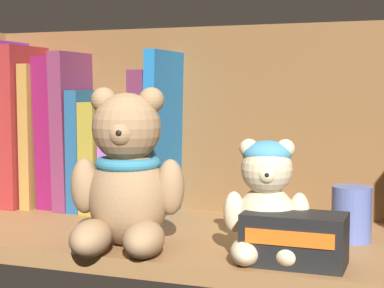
{
  "coord_description": "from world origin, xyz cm",
  "views": [
    {
      "loc": [
        27.4,
        -72.39,
        19.76
      ],
      "look_at": [
        0.81,
        0.0,
        13.02
      ],
      "focal_mm": 59.28,
      "sensor_mm": 36.0,
      "label": 1
    }
  ],
  "objects_px": {
    "book_10": "(169,133)",
    "small_product_box": "(294,239)",
    "book_1": "(30,126)",
    "pillar_candle": "(351,214)",
    "book_4": "(78,130)",
    "book_6": "(106,155)",
    "book_7": "(124,153)",
    "book_8": "(140,153)",
    "book_0": "(11,123)",
    "book_3": "(61,132)",
    "book_9": "(155,142)",
    "teddy_bear_smaller": "(266,202)",
    "teddy_bear_larger": "(126,179)",
    "book_2": "(45,135)",
    "book_5": "(91,149)"
  },
  "relations": [
    {
      "from": "book_0",
      "to": "book_4",
      "type": "distance_m",
      "value": 0.12
    },
    {
      "from": "book_5",
      "to": "book_7",
      "type": "distance_m",
      "value": 0.05
    },
    {
      "from": "book_1",
      "to": "book_3",
      "type": "bearing_deg",
      "value": 0.0
    },
    {
      "from": "book_3",
      "to": "book_10",
      "type": "xyz_separation_m",
      "value": [
        0.18,
        0.0,
        0.0
      ]
    },
    {
      "from": "book_6",
      "to": "small_product_box",
      "type": "relative_size",
      "value": 1.54
    },
    {
      "from": "book_6",
      "to": "pillar_candle",
      "type": "distance_m",
      "value": 0.38
    },
    {
      "from": "book_0",
      "to": "book_4",
      "type": "bearing_deg",
      "value": 0.0
    },
    {
      "from": "book_4",
      "to": "book_7",
      "type": "distance_m",
      "value": 0.08
    },
    {
      "from": "book_3",
      "to": "pillar_candle",
      "type": "height_order",
      "value": "book_3"
    },
    {
      "from": "book_1",
      "to": "book_6",
      "type": "xyz_separation_m",
      "value": [
        0.13,
        0.0,
        -0.04
      ]
    },
    {
      "from": "book_1",
      "to": "book_9",
      "type": "height_order",
      "value": "book_1"
    },
    {
      "from": "book_4",
      "to": "book_7",
      "type": "xyz_separation_m",
      "value": [
        0.08,
        0.0,
        -0.03
      ]
    },
    {
      "from": "book_1",
      "to": "book_8",
      "type": "distance_m",
      "value": 0.19
    },
    {
      "from": "book_3",
      "to": "book_9",
      "type": "relative_size",
      "value": 1.11
    },
    {
      "from": "book_0",
      "to": "book_7",
      "type": "distance_m",
      "value": 0.2
    },
    {
      "from": "book_10",
      "to": "pillar_candle",
      "type": "bearing_deg",
      "value": -17.84
    },
    {
      "from": "book_1",
      "to": "book_7",
      "type": "xyz_separation_m",
      "value": [
        0.16,
        0.0,
        -0.04
      ]
    },
    {
      "from": "book_10",
      "to": "small_product_box",
      "type": "xyz_separation_m",
      "value": [
        0.22,
        -0.21,
        -0.09
      ]
    },
    {
      "from": "book_8",
      "to": "pillar_candle",
      "type": "distance_m",
      "value": 0.33
    },
    {
      "from": "book_6",
      "to": "pillar_candle",
      "type": "xyz_separation_m",
      "value": [
        0.37,
        -0.08,
        -0.05
      ]
    },
    {
      "from": "book_1",
      "to": "book_8",
      "type": "relative_size",
      "value": 1.44
    },
    {
      "from": "book_6",
      "to": "book_9",
      "type": "height_order",
      "value": "book_9"
    },
    {
      "from": "book_9",
      "to": "book_2",
      "type": "bearing_deg",
      "value": 180.0
    },
    {
      "from": "book_2",
      "to": "small_product_box",
      "type": "height_order",
      "value": "book_2"
    },
    {
      "from": "book_7",
      "to": "teddy_bear_larger",
      "type": "height_order",
      "value": "teddy_bear_larger"
    },
    {
      "from": "teddy_bear_larger",
      "to": "book_7",
      "type": "bearing_deg",
      "value": 117.14
    },
    {
      "from": "book_3",
      "to": "book_7",
      "type": "bearing_deg",
      "value": 0.0
    },
    {
      "from": "book_3",
      "to": "teddy_bear_smaller",
      "type": "height_order",
      "value": "book_3"
    },
    {
      "from": "book_8",
      "to": "teddy_bear_larger",
      "type": "xyz_separation_m",
      "value": [
        0.08,
        -0.2,
        -0.01
      ]
    },
    {
      "from": "book_10",
      "to": "small_product_box",
      "type": "height_order",
      "value": "book_10"
    },
    {
      "from": "book_4",
      "to": "pillar_candle",
      "type": "bearing_deg",
      "value": -11.64
    },
    {
      "from": "book_3",
      "to": "book_6",
      "type": "relative_size",
      "value": 1.42
    },
    {
      "from": "book_7",
      "to": "book_10",
      "type": "xyz_separation_m",
      "value": [
        0.07,
        0.0,
        0.03
      ]
    },
    {
      "from": "teddy_bear_larger",
      "to": "teddy_bear_smaller",
      "type": "xyz_separation_m",
      "value": [
        0.16,
        0.01,
        -0.02
      ]
    },
    {
      "from": "book_9",
      "to": "small_product_box",
      "type": "bearing_deg",
      "value": -40.47
    },
    {
      "from": "book_7",
      "to": "teddy_bear_smaller",
      "type": "relative_size",
      "value": 1.33
    },
    {
      "from": "book_10",
      "to": "small_product_box",
      "type": "relative_size",
      "value": 2.23
    },
    {
      "from": "book_2",
      "to": "book_3",
      "type": "relative_size",
      "value": 0.95
    },
    {
      "from": "book_1",
      "to": "teddy_bear_smaller",
      "type": "bearing_deg",
      "value": -24.36
    },
    {
      "from": "book_1",
      "to": "pillar_candle",
      "type": "relative_size",
      "value": 3.74
    },
    {
      "from": "book_0",
      "to": "book_9",
      "type": "bearing_deg",
      "value": 0.0
    },
    {
      "from": "book_2",
      "to": "book_3",
      "type": "distance_m",
      "value": 0.03
    },
    {
      "from": "book_1",
      "to": "book_10",
      "type": "distance_m",
      "value": 0.23
    },
    {
      "from": "book_4",
      "to": "book_8",
      "type": "bearing_deg",
      "value": 0.0
    },
    {
      "from": "book_5",
      "to": "book_7",
      "type": "bearing_deg",
      "value": 0.0
    },
    {
      "from": "book_0",
      "to": "book_1",
      "type": "bearing_deg",
      "value": 0.0
    },
    {
      "from": "pillar_candle",
      "to": "book_6",
      "type": "bearing_deg",
      "value": 166.92
    },
    {
      "from": "book_5",
      "to": "teddy_bear_larger",
      "type": "xyz_separation_m",
      "value": [
        0.16,
        -0.2,
        -0.01
      ]
    },
    {
      "from": "book_8",
      "to": "pillar_candle",
      "type": "xyz_separation_m",
      "value": [
        0.31,
        -0.08,
        -0.05
      ]
    },
    {
      "from": "book_1",
      "to": "book_10",
      "type": "xyz_separation_m",
      "value": [
        0.23,
        0.0,
        -0.01
      ]
    }
  ]
}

